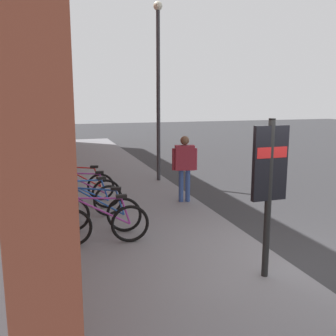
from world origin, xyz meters
The scene contains 11 objects.
ground centered at (6.00, -1.00, 0.00)m, with size 60.00×60.00×0.00m, color #2D2D30.
sidewalk_pavement centered at (8.00, 1.75, 0.06)m, with size 24.00×3.50×0.12m, color slate.
station_facade centered at (8.99, 3.80, 4.80)m, with size 22.00×0.65×9.61m.
bicycle_nearest_sign centered at (1.75, 2.84, 0.51)m, with size 0.48×1.77×0.97m.
bicycle_end_of_row centered at (2.46, 2.81, 0.51)m, with size 0.70×1.69×0.97m.
bicycle_under_window centered at (3.36, 2.97, 0.51)m, with size 0.55×1.74×0.97m.
bicycle_by_door centered at (4.17, 2.92, 0.51)m, with size 0.48×1.76×0.97m.
bicycle_leaning_wall centered at (5.01, 2.94, 0.51)m, with size 0.60×1.73×0.97m.
transit_info_sign centered at (-0.27, 0.65, 1.72)m, with size 0.10×0.55×2.40m.
pedestrian_by_facade centered at (4.08, 0.38, 1.17)m, with size 0.35×0.64×1.72m.
street_lamp centered at (6.79, 0.30, 3.38)m, with size 0.28×0.28×5.55m.
Camera 1 is at (-5.04, 3.70, 2.83)m, focal length 40.94 mm.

